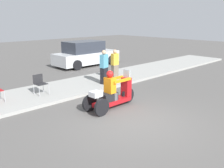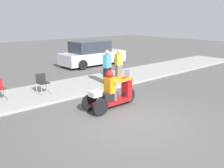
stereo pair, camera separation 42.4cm
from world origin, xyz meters
TOP-DOWN VIEW (x-y plane):
  - ground_plane at (0.00, 0.00)m, footprint 60.00×60.00m
  - sidewalk_strip at (0.00, 4.60)m, footprint 28.00×2.80m
  - motorcycle_trike at (0.35, 1.41)m, footprint 2.23×0.74m
  - spectator_with_child at (3.23, 4.19)m, footprint 0.37×0.23m
  - spectator_near_curb at (2.19, 3.87)m, footprint 0.43×0.31m
  - folding_chair_set_back at (-0.87, 4.46)m, footprint 0.48×0.48m
  - parked_car_lot_left at (4.94, 8.79)m, footprint 4.60×2.04m

SIDE VIEW (x-z plane):
  - ground_plane at x=0.00m, z-range 0.00..0.00m
  - sidewalk_strip at x=0.00m, z-range 0.00..0.12m
  - motorcycle_trike at x=0.35m, z-range -0.20..1.22m
  - folding_chair_set_back at x=-0.87m, z-range 0.21..1.03m
  - parked_car_lot_left at x=4.94m, z-range -0.06..1.62m
  - spectator_with_child at x=3.23m, z-range 0.09..1.63m
  - spectator_near_curb at x=2.19m, z-range 0.09..1.72m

